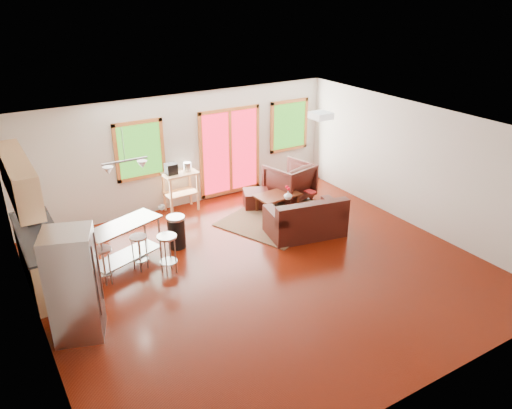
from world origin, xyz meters
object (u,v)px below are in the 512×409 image
rug (279,217)px  refrigerator (74,285)px  loveseat (306,220)px  ottoman (256,199)px  island (125,238)px  kitchen_cart (179,178)px  coffee_table (277,197)px  armchair (289,180)px

rug → refrigerator: bearing=-159.0°
loveseat → ottoman: 1.76m
island → kitchen_cart: bearing=44.2°
coffee_table → island: bearing=-170.2°
rug → refrigerator: size_ratio=1.44×
rug → ottoman: (-0.13, 0.77, 0.18)m
loveseat → coffee_table: 1.32m
coffee_table → refrigerator: refrigerator is taller
rug → island: (-3.56, -0.32, 0.59)m
loveseat → armchair: size_ratio=1.71×
kitchen_cart → coffee_table: bearing=-31.1°
island → kitchen_cart: size_ratio=1.27×
loveseat → coffee_table: bearing=93.8°
rug → loveseat: bearing=-90.1°
coffee_table → armchair: 0.76m
coffee_table → refrigerator: size_ratio=0.61×
refrigerator → kitchen_cart: (3.02, 3.29, -0.05)m
rug → refrigerator: (-4.75, -1.82, 0.83)m
kitchen_cart → loveseat: bearing=-54.8°
coffee_table → ottoman: coffee_table is taller
island → kitchen_cart: kitchen_cart is taller
coffee_table → refrigerator: 5.39m
loveseat → coffee_table: size_ratio=1.64×
refrigerator → island: (1.19, 1.51, -0.25)m
ottoman → refrigerator: refrigerator is taller
armchair → kitchen_cart: size_ratio=0.84×
ottoman → kitchen_cart: bearing=156.4°
refrigerator → rug: bearing=40.2°
armchair → island: armchair is taller
armchair → island: (-4.35, -1.07, 0.11)m
loveseat → island: 3.63m
rug → armchair: (0.78, 0.75, 0.48)m
coffee_table → armchair: (0.62, 0.42, 0.15)m
ottoman → refrigerator: 5.34m
rug → armchair: bearing=43.8°
island → kitchen_cart: 2.57m
ottoman → refrigerator: (-4.62, -2.59, 0.65)m
refrigerator → coffee_table: bearing=42.8°
loveseat → island: (-3.56, 0.67, 0.27)m
coffee_table → kitchen_cart: kitchen_cart is taller
kitchen_cart → rug: bearing=-40.3°
coffee_table → armchair: size_ratio=1.05×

